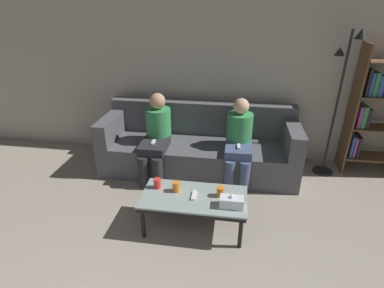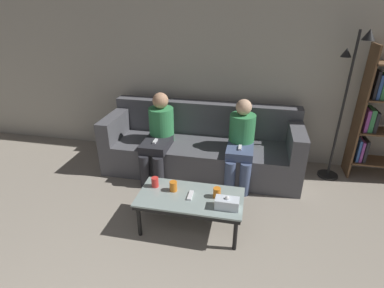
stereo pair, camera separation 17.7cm
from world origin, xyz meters
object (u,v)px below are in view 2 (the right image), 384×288
Objects in this scene: couch at (202,147)px; standing_lamp at (347,93)px; game_remote at (190,195)px; cup_far_center at (173,186)px; cup_near_right at (217,193)px; cup_near_left at (155,182)px; coffee_table at (190,200)px; seated_person_left_end at (159,133)px; tissue_box at (227,203)px; seated_person_mid_left at (241,140)px.

couch is 1.91m from standing_lamp.
cup_far_center is at bearing 162.15° from game_remote.
cup_near_left is at bearing 175.50° from cup_near_right.
coffee_table is 0.56× the size of standing_lamp.
standing_lamp is at bearing 44.75° from cup_near_right.
seated_person_left_end reaches higher than game_remote.
couch reaches higher than cup_near_left.
couch is at bearing -175.43° from standing_lamp.
couch is 11.67× the size of tissue_box.
game_remote is at bearing 180.00° from coffee_table.
tissue_box is (0.56, -0.17, -0.00)m from cup_far_center.
game_remote is 0.14× the size of seated_person_left_end.
cup_near_right is 2.03m from standing_lamp.
coffee_table is at bearing -17.85° from cup_far_center.
coffee_table is 0.96× the size of seated_person_left_end.
tissue_box is 0.21× the size of seated_person_mid_left.
coffee_table is at bearing -170.42° from cup_near_right.
cup_far_center is at bearing 162.15° from coffee_table.
coffee_table is at bearing -57.87° from seated_person_left_end.
tissue_box is at bearing -52.93° from cup_near_right.
couch is at bearing 109.47° from tissue_box.
seated_person_left_end is at bearing 122.13° from game_remote.
cup_near_right is 0.97× the size of cup_far_center.
tissue_box is at bearing -48.08° from seated_person_left_end.
cup_near_right is at bearing 9.58° from coffee_table.
standing_lamp is at bearing 36.36° from cup_far_center.
cup_near_left is 0.21m from cup_far_center.
tissue_box is 2.06m from standing_lamp.
seated_person_mid_left is at bearing 67.84° from game_remote.
cup_near_left is 0.70× the size of game_remote.
cup_far_center is at bearing 163.19° from tissue_box.
tissue_box is 1.47× the size of game_remote.
standing_lamp reaches higher than coffee_table.
couch reaches higher than game_remote.
tissue_box is 0.39m from game_remote.
standing_lamp is at bearing 40.71° from game_remote.
seated_person_mid_left is (-1.19, -0.36, -0.57)m from standing_lamp.
seated_person_mid_left reaches higher than couch.
cup_far_center is 0.06× the size of standing_lamp.
couch is at bearing 94.99° from game_remote.
seated_person_left_end reaches higher than cup_far_center.
coffee_table is at bearing -139.29° from standing_lamp.
cup_near_right reaches higher than coffee_table.
game_remote reaches higher than coffee_table.
seated_person_left_end is (-0.89, 0.97, 0.14)m from cup_near_right.
couch is 24.59× the size of cup_near_left.
cup_far_center reaches higher than cup_near_right.
cup_far_center reaches higher than game_remote.
standing_lamp reaches higher than cup_near_right.
tissue_box is at bearing -14.84° from cup_near_left.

